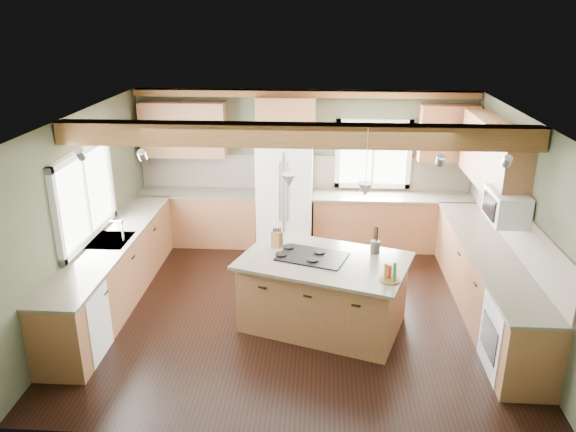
{
  "coord_description": "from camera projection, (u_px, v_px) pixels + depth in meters",
  "views": [
    {
      "loc": [
        0.32,
        -6.7,
        3.85
      ],
      "look_at": [
        -0.13,
        0.3,
        1.23
      ],
      "focal_mm": 35.0,
      "sensor_mm": 36.0,
      "label": 1
    }
  ],
  "objects": [
    {
      "name": "upper_cab_back_left",
      "position": [
        183.0,
        129.0,
        9.24
      ],
      "size": [
        1.4,
        0.35,
        0.9
      ],
      "primitive_type": "cube",
      "color": "brown",
      "rests_on": "wall_back"
    },
    {
      "name": "counter_back_right",
      "position": [
        393.0,
        197.0,
        9.28
      ],
      "size": [
        2.66,
        0.64,
        0.04
      ],
      "primitive_type": "cube",
      "color": "#433D31",
      "rests_on": "base_cab_back_right"
    },
    {
      "name": "upper_cab_over_fridge",
      "position": [
        286.0,
        119.0,
        9.06
      ],
      "size": [
        0.96,
        0.35,
        0.7
      ],
      "primitive_type": "cube",
      "color": "brown",
      "rests_on": "wall_back"
    },
    {
      "name": "ceiling_beam",
      "position": [
        296.0,
        135.0,
        6.41
      ],
      "size": [
        5.55,
        0.26,
        0.26
      ],
      "primitive_type": "cube",
      "color": "#503217",
      "rests_on": "ceiling"
    },
    {
      "name": "knife_block",
      "position": [
        277.0,
        239.0,
        7.26
      ],
      "size": [
        0.16,
        0.14,
        0.21
      ],
      "primitive_type": "cube",
      "rotation": [
        0.0,
        0.0,
        -0.5
      ],
      "color": "brown",
      "rests_on": "island_top"
    },
    {
      "name": "floor",
      "position": [
        296.0,
        308.0,
        7.62
      ],
      "size": [
        5.6,
        5.6,
        0.0
      ],
      "primitive_type": "plane",
      "color": "black",
      "rests_on": "ground"
    },
    {
      "name": "base_cab_back_left",
      "position": [
        199.0,
        218.0,
        9.63
      ],
      "size": [
        2.02,
        0.6,
        0.88
      ],
      "primitive_type": "cube",
      "color": "brown",
      "rests_on": "floor"
    },
    {
      "name": "ceiling",
      "position": [
        297.0,
        118.0,
        6.71
      ],
      "size": [
        5.6,
        5.6,
        0.0
      ],
      "primitive_type": "plane",
      "rotation": [
        3.14,
        0.0,
        0.0
      ],
      "color": "silver",
      "rests_on": "wall_back"
    },
    {
      "name": "oven",
      "position": [
        517.0,
        338.0,
        6.16
      ],
      "size": [
        0.6,
        0.72,
        0.84
      ],
      "primitive_type": "cube",
      "color": "white",
      "rests_on": "floor"
    },
    {
      "name": "counter_back_left",
      "position": [
        197.0,
        193.0,
        9.47
      ],
      "size": [
        2.06,
        0.64,
        0.04
      ],
      "primitive_type": "cube",
      "color": "#433D31",
      "rests_on": "base_cab_back_left"
    },
    {
      "name": "island",
      "position": [
        323.0,
        294.0,
        7.09
      ],
      "size": [
        2.16,
        1.69,
        0.88
      ],
      "primitive_type": "cube",
      "rotation": [
        0.0,
        0.0,
        -0.32
      ],
      "color": "brown",
      "rests_on": "floor"
    },
    {
      "name": "wall_right",
      "position": [
        521.0,
        224.0,
        7.0
      ],
      "size": [
        0.0,
        5.0,
        5.0
      ],
      "primitive_type": "plane",
      "rotation": [
        1.57,
        0.0,
        -1.57
      ],
      "color": "#3D4531",
      "rests_on": "ground"
    },
    {
      "name": "wall_left",
      "position": [
        83.0,
        214.0,
        7.34
      ],
      "size": [
        0.0,
        5.0,
        5.0
      ],
      "primitive_type": "plane",
      "rotation": [
        1.57,
        0.0,
        1.57
      ],
      "color": "#3D4531",
      "rests_on": "ground"
    },
    {
      "name": "microwave",
      "position": [
        506.0,
        206.0,
        6.88
      ],
      "size": [
        0.4,
        0.7,
        0.38
      ],
      "primitive_type": "cube",
      "color": "white",
      "rests_on": "wall_right"
    },
    {
      "name": "base_cab_back_right",
      "position": [
        391.0,
        223.0,
        9.44
      ],
      "size": [
        2.62,
        0.6,
        0.88
      ],
      "primitive_type": "cube",
      "color": "brown",
      "rests_on": "floor"
    },
    {
      "name": "backsplash_back",
      "position": [
        304.0,
        172.0,
        9.52
      ],
      "size": [
        5.58,
        0.03,
        0.58
      ],
      "primitive_type": "cube",
      "color": "brown",
      "rests_on": "wall_back"
    },
    {
      "name": "upper_cab_back_corner",
      "position": [
        448.0,
        133.0,
        8.98
      ],
      "size": [
        0.9,
        0.35,
        0.9
      ],
      "primitive_type": "cube",
      "color": "brown",
      "rests_on": "wall_back"
    },
    {
      "name": "upper_cab_right",
      "position": [
        493.0,
        155.0,
        7.63
      ],
      "size": [
        0.35,
        2.2,
        0.9
      ],
      "primitive_type": "cube",
      "color": "brown",
      "rests_on": "wall_right"
    },
    {
      "name": "cooktop",
      "position": [
        312.0,
        257.0,
        6.98
      ],
      "size": [
        0.95,
        0.78,
        0.02
      ],
      "primitive_type": "cube",
      "rotation": [
        0.0,
        0.0,
        -0.32
      ],
      "color": "black",
      "rests_on": "island_top"
    },
    {
      "name": "soffit_trim",
      "position": [
        305.0,
        94.0,
        8.98
      ],
      "size": [
        5.55,
        0.2,
        0.1
      ],
      "primitive_type": "cube",
      "color": "#503217",
      "rests_on": "ceiling"
    },
    {
      "name": "pendant_right",
      "position": [
        365.0,
        190.0,
        6.42
      ],
      "size": [
        0.18,
        0.18,
        0.16
      ],
      "primitive_type": "cone",
      "rotation": [
        3.14,
        0.0,
        0.0
      ],
      "color": "#B2B2B7",
      "rests_on": "ceiling"
    },
    {
      "name": "backsplash_right",
      "position": [
        517.0,
        229.0,
        7.08
      ],
      "size": [
        0.03,
        3.7,
        0.58
      ],
      "primitive_type": "cube",
      "color": "brown",
      "rests_on": "wall_right"
    },
    {
      "name": "bottle_tray",
      "position": [
        390.0,
        272.0,
        6.35
      ],
      "size": [
        0.33,
        0.33,
        0.22
      ],
      "primitive_type": null,
      "rotation": [
        0.0,
        0.0,
        -0.51
      ],
      "color": "brown",
      "rests_on": "island_top"
    },
    {
      "name": "window_left",
      "position": [
        84.0,
        195.0,
        7.3
      ],
      "size": [
        0.04,
        1.6,
        1.05
      ],
      "primitive_type": "cube",
      "color": "white",
      "rests_on": "wall_left"
    },
    {
      "name": "utensil_crock",
      "position": [
        375.0,
        247.0,
        7.08
      ],
      "size": [
        0.16,
        0.16,
        0.16
      ],
      "primitive_type": "cylinder",
      "rotation": [
        0.0,
        0.0,
        -0.48
      ],
      "color": "#403833",
      "rests_on": "island_top"
    },
    {
      "name": "pendant_left",
      "position": [
        289.0,
        181.0,
        6.76
      ],
      "size": [
        0.18,
        0.18,
        0.16
      ],
      "primitive_type": "cone",
      "rotation": [
        3.14,
        0.0,
        0.0
      ],
      "color": "#B2B2B7",
      "rests_on": "ceiling"
    },
    {
      "name": "window_back",
      "position": [
        373.0,
        154.0,
        9.33
      ],
      "size": [
        1.1,
        0.04,
        1.0
      ],
      "primitive_type": "cube",
      "color": "white",
      "rests_on": "wall_back"
    },
    {
      "name": "refrigerator",
      "position": [
        285.0,
        196.0,
        9.31
      ],
      "size": [
        0.9,
        0.74,
        1.8
      ],
      "primitive_type": "cube",
      "color": "white",
      "rests_on": "floor"
    },
    {
      "name": "island_top",
      "position": [
        324.0,
        261.0,
        6.93
      ],
      "size": [
        2.32,
        1.85,
        0.04
      ],
      "primitive_type": "cube",
      "rotation": [
        0.0,
        0.0,
        -0.32
      ],
      "color": "#433D31",
      "rests_on": "island"
    },
    {
      "name": "sink",
      "position": [
        110.0,
        241.0,
        7.5
      ],
      "size": [
        0.5,
        0.65,
        0.03
      ],
      "primitive_type": "cube",
      "color": "#262628",
      "rests_on": "counter_left"
    },
    {
      "name": "dishwasher",
      "position": [
        75.0,
        323.0,
        6.46
      ],
      "size": [
        0.6,
        0.6,
        0.84
      ],
      "primitive_type": "cube",
      "color": "white",
      "rests_on": "floor"
    },
    {
      "name": "counter_left",
      "position": [
        111.0,
        241.0,
        7.51
      ],
      "size": [
        0.64,
        3.74,
        0.04
      ],
      "primitive_type": "cube",
      "color": "#433D31",
      "rests_on": "base_cab_left"
    },
    {
      "name": "faucet",
      "position": [
        123.0,
        231.0,
        7.44
      ],
      "size": [
        0.02,
        0.02,
        0.28
      ],
      "primitive_type": "cylinder",
      "color": "#B2B2B7",
      "rests_on": "sink"
    },
    {
      "name": "counter_right",
      "position": [
        491.0,
        251.0,
        7.21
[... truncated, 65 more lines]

